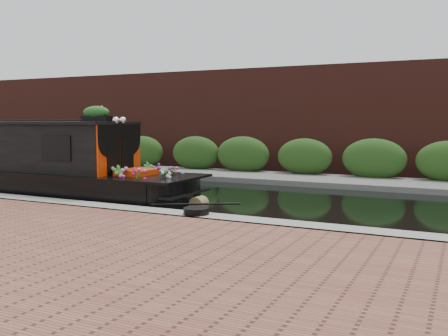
% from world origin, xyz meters
% --- Properties ---
extents(ground, '(80.00, 80.00, 0.00)m').
position_xyz_m(ground, '(0.00, 0.00, 0.00)').
color(ground, black).
rests_on(ground, ground).
extents(near_bank_coping, '(40.00, 0.60, 0.50)m').
position_xyz_m(near_bank_coping, '(0.00, -3.30, 0.00)').
color(near_bank_coping, gray).
rests_on(near_bank_coping, ground).
extents(far_bank_path, '(40.00, 2.40, 0.34)m').
position_xyz_m(far_bank_path, '(0.00, 4.20, 0.00)').
color(far_bank_path, '#61625D').
rests_on(far_bank_path, ground).
extents(far_hedge, '(40.00, 1.10, 2.80)m').
position_xyz_m(far_hedge, '(0.00, 5.10, 0.00)').
color(far_hedge, '#244717').
rests_on(far_hedge, ground).
extents(far_brick_wall, '(40.00, 1.00, 8.00)m').
position_xyz_m(far_brick_wall, '(0.00, 7.20, 0.00)').
color(far_brick_wall, '#4F221B').
rests_on(far_brick_wall, ground).
extents(narrowboat, '(10.82, 1.93, 2.53)m').
position_xyz_m(narrowboat, '(-3.88, -1.84, 0.75)').
color(narrowboat, black).
rests_on(narrowboat, ground).
extents(rope_fender, '(0.34, 0.33, 0.34)m').
position_xyz_m(rope_fender, '(1.95, -1.84, 0.17)').
color(rope_fender, olive).
rests_on(rope_fender, ground).
extents(coiled_mooring_rope, '(0.48, 0.48, 0.12)m').
position_xyz_m(coiled_mooring_rope, '(2.69, -3.27, 0.31)').
color(coiled_mooring_rope, black).
rests_on(coiled_mooring_rope, near_bank_coping).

